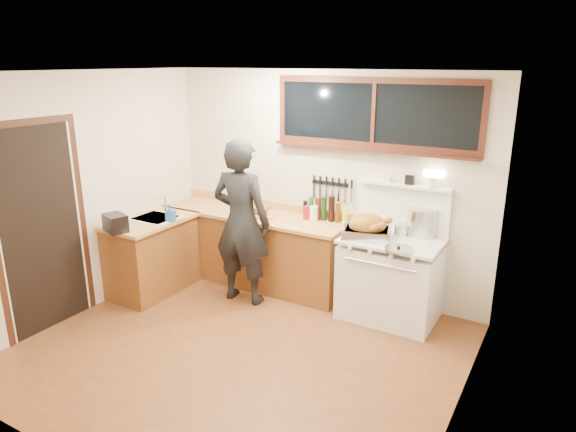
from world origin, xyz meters
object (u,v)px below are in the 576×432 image
Objects in this scene: vintage_stove at (391,276)px; cutting_board at (261,212)px; roast_turkey at (367,228)px; man at (241,222)px.

cutting_board is at bearing -179.86° from vintage_stove.
cutting_board is at bearing 175.98° from roast_turkey.
vintage_stove is 2.76× the size of roast_turkey.
roast_turkey is (1.36, 0.36, 0.06)m from man.
roast_turkey is at bearing -4.02° from cutting_board.
vintage_stove is at bearing 15.86° from man.
cutting_board is 0.71× the size of roast_turkey.
vintage_stove is 1.75m from man.
vintage_stove is 0.85× the size of man.
man reaches higher than vintage_stove.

